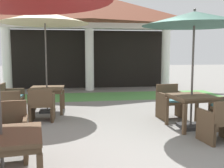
% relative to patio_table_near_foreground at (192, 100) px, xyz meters
% --- Properties ---
extents(ground_plane, '(60.00, 60.00, 0.00)m').
position_rel_patio_table_near_foreground_xyz_m(ground_plane, '(-1.86, -1.59, -0.64)').
color(ground_plane, gray).
extents(background_pavilion, '(8.23, 2.54, 4.24)m').
position_rel_patio_table_near_foreground_xyz_m(background_pavilion, '(-1.86, 6.48, 2.61)').
color(background_pavilion, white).
rests_on(background_pavilion, ground).
extents(lawn_strip, '(10.03, 1.99, 0.01)m').
position_rel_patio_table_near_foreground_xyz_m(lawn_strip, '(-1.86, 4.62, -0.64)').
color(lawn_strip, '#519347').
rests_on(lawn_strip, ground).
extents(patio_table_near_foreground, '(0.96, 0.96, 0.75)m').
position_rel_patio_table_near_foreground_xyz_m(patio_table_near_foreground, '(0.00, 0.00, 0.00)').
color(patio_table_near_foreground, brown).
rests_on(patio_table_near_foreground, ground).
extents(patio_umbrella_near_foreground, '(2.27, 2.27, 2.63)m').
position_rel_patio_table_near_foreground_xyz_m(patio_umbrella_near_foreground, '(-0.00, 0.00, 1.74)').
color(patio_umbrella_near_foreground, '#2D2D2D').
rests_on(patio_umbrella_near_foreground, ground).
extents(patio_chair_near_foreground_north, '(0.69, 0.62, 0.86)m').
position_rel_patio_table_near_foreground_xyz_m(patio_chair_near_foreground_north, '(-0.12, 0.97, -0.23)').
color(patio_chair_near_foreground_north, brown).
rests_on(patio_chair_near_foreground_north, ground).
extents(patio_chair_near_foreground_south, '(0.66, 0.63, 0.83)m').
position_rel_patio_table_near_foreground_xyz_m(patio_chair_near_foreground_south, '(0.12, -0.97, -0.25)').
color(patio_chair_near_foreground_south, brown).
rests_on(patio_chair_near_foreground_south, ground).
extents(patio_table_mid_left, '(0.95, 0.95, 0.71)m').
position_rel_patio_table_near_foreground_xyz_m(patio_table_mid_left, '(-3.34, 2.14, -0.03)').
color(patio_table_mid_left, brown).
rests_on(patio_table_mid_left, ground).
extents(patio_umbrella_mid_left, '(2.42, 2.42, 2.87)m').
position_rel_patio_table_near_foreground_xyz_m(patio_umbrella_mid_left, '(-3.34, 2.14, 1.98)').
color(patio_umbrella_mid_left, '#2D2D2D').
rests_on(patio_umbrella_mid_left, ground).
extents(patio_chair_mid_left_west, '(0.60, 0.63, 0.83)m').
position_rel_patio_table_near_foreground_xyz_m(patio_chair_mid_left_west, '(-4.34, 2.17, -0.24)').
color(patio_chair_mid_left_west, brown).
rests_on(patio_chair_mid_left_west, ground).
extents(patio_chair_mid_left_south, '(0.60, 0.57, 0.81)m').
position_rel_patio_table_near_foreground_xyz_m(patio_chair_mid_left_south, '(-3.37, 1.14, -0.24)').
color(patio_chair_mid_left_south, brown).
rests_on(patio_chair_mid_left_south, ground).
extents(patio_table_mid_right, '(1.06, 1.06, 0.73)m').
position_rel_patio_table_near_foreground_xyz_m(patio_table_mid_right, '(-3.48, -2.30, -0.02)').
color(patio_table_mid_right, brown).
rests_on(patio_table_mid_right, ground).
extents(patio_chair_mid_right_north, '(0.60, 0.56, 0.92)m').
position_rel_patio_table_near_foreground_xyz_m(patio_chair_mid_right_north, '(-3.60, -1.31, -0.22)').
color(patio_chair_mid_right_north, brown).
rests_on(patio_chair_mid_right_north, ground).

